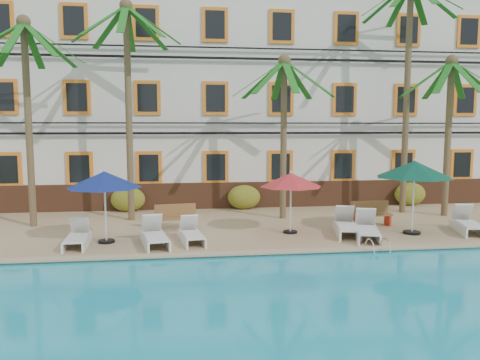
{
  "coord_description": "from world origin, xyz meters",
  "views": [
    {
      "loc": [
        -3.04,
        -14.24,
        3.98
      ],
      "look_at": [
        -0.88,
        3.0,
        2.0
      ],
      "focal_mm": 35.0,
      "sensor_mm": 36.0,
      "label": 1
    }
  ],
  "objects": [
    {
      "name": "ground",
      "position": [
        0.0,
        0.0,
        0.0
      ],
      "size": [
        100.0,
        100.0,
        0.0
      ],
      "primitive_type": "plane",
      "color": "#384C23",
      "rests_on": "ground"
    },
    {
      "name": "pool_deck",
      "position": [
        0.0,
        5.0,
        0.12
      ],
      "size": [
        30.0,
        12.0,
        0.25
      ],
      "primitive_type": "cube",
      "color": "tan",
      "rests_on": "ground"
    },
    {
      "name": "swimming_pool",
      "position": [
        0.0,
        -7.0,
        0.1
      ],
      "size": [
        26.0,
        12.0,
        0.2
      ],
      "primitive_type": "cube",
      "color": "#19A0BD",
      "rests_on": "ground"
    },
    {
      "name": "pool_coping",
      "position": [
        0.0,
        -0.9,
        0.28
      ],
      "size": [
        30.0,
        0.35,
        0.06
      ],
      "primitive_type": "cube",
      "color": "tan",
      "rests_on": "pool_deck"
    },
    {
      "name": "hotel_building",
      "position": [
        0.0,
        9.98,
        5.37
      ],
      "size": [
        25.4,
        6.44,
        10.22
      ],
      "color": "silver",
      "rests_on": "pool_deck"
    },
    {
      "name": "palm_a",
      "position": [
        -8.63,
        3.95,
        5.22
      ],
      "size": [
        4.14,
        4.14,
        7.74
      ],
      "color": "brown",
      "rests_on": "pool_deck"
    },
    {
      "name": "palm_b",
      "position": [
        -5.08,
        4.7,
        5.72
      ],
      "size": [
        4.14,
        4.14,
        8.61
      ],
      "color": "brown",
      "rests_on": "pool_deck"
    },
    {
      "name": "palm_c",
      "position": [
        1.05,
        4.3,
        4.54
      ],
      "size": [
        4.14,
        4.14,
        6.59
      ],
      "color": "brown",
      "rests_on": "pool_deck"
    },
    {
      "name": "palm_d",
      "position": [
        6.55,
        4.96,
        6.5
      ],
      "size": [
        4.14,
        4.14,
        9.99
      ],
      "color": "brown",
      "rests_on": "pool_deck"
    },
    {
      "name": "palm_e",
      "position": [
        7.95,
        4.01,
        4.58
      ],
      "size": [
        4.14,
        4.14,
        6.65
      ],
      "color": "brown",
      "rests_on": "pool_deck"
    },
    {
      "name": "shrub_left",
      "position": [
        -5.42,
        6.6,
        0.8
      ],
      "size": [
        1.5,
        0.9,
        1.1
      ],
      "primitive_type": "ellipsoid",
      "color": "#2C5518",
      "rests_on": "pool_deck"
    },
    {
      "name": "shrub_mid",
      "position": [
        -0.25,
        6.6,
        0.8
      ],
      "size": [
        1.5,
        0.9,
        1.1
      ],
      "primitive_type": "ellipsoid",
      "color": "#2C5518",
      "rests_on": "pool_deck"
    },
    {
      "name": "shrub_right",
      "position": [
        7.72,
        6.6,
        0.8
      ],
      "size": [
        1.5,
        0.9,
        1.1
      ],
      "primitive_type": "ellipsoid",
      "color": "#2C5518",
      "rests_on": "pool_deck"
    },
    {
      "name": "umbrella_blue",
      "position": [
        -5.5,
        1.01,
        2.29
      ],
      "size": [
        2.39,
        2.39,
        2.39
      ],
      "color": "black",
      "rests_on": "pool_deck"
    },
    {
      "name": "umbrella_red",
      "position": [
        0.74,
        1.63,
        2.12
      ],
      "size": [
        2.2,
        2.2,
        2.2
      ],
      "color": "black",
      "rests_on": "pool_deck"
    },
    {
      "name": "umbrella_green",
      "position": [
        4.94,
        0.97,
        2.51
      ],
      "size": [
        2.64,
        2.64,
        2.64
      ],
      "color": "black",
      "rests_on": "pool_deck"
    },
    {
      "name": "lounger_a",
      "position": [
        -6.33,
        0.67,
        0.53
      ],
      "size": [
        0.73,
        1.83,
        0.85
      ],
      "color": "white",
      "rests_on": "pool_deck"
    },
    {
      "name": "lounger_b",
      "position": [
        -3.92,
        0.43,
        0.55
      ],
      "size": [
        1.06,
        2.06,
        0.93
      ],
      "color": "white",
      "rests_on": "pool_deck"
    },
    {
      "name": "lounger_c",
      "position": [
        -2.76,
        0.69,
        0.52
      ],
      "size": [
        0.88,
        1.84,
        0.83
      ],
      "color": "white",
      "rests_on": "pool_deck"
    },
    {
      "name": "lounger_d",
      "position": [
        2.61,
        1.11,
        0.56
      ],
      "size": [
        1.14,
        2.12,
        0.95
      ],
      "color": "white",
      "rests_on": "pool_deck"
    },
    {
      "name": "lounger_e",
      "position": [
        3.08,
        0.47,
        0.56
      ],
      "size": [
        1.3,
        2.17,
        0.96
      ],
      "color": "white",
      "rests_on": "pool_deck"
    },
    {
      "name": "lounger_f",
      "position": [
        7.0,
        0.94,
        0.56
      ],
      "size": [
        1.24,
        2.13,
        0.95
      ],
      "color": "white",
      "rests_on": "pool_deck"
    },
    {
      "name": "bench_left",
      "position": [
        -3.31,
        2.65,
        0.72
      ],
      "size": [
        1.55,
        0.65,
        0.93
      ],
      "color": "olive",
      "rests_on": "pool_deck"
    },
    {
      "name": "bench_right",
      "position": [
        4.06,
        2.47,
        0.72
      ],
      "size": [
        1.51,
        0.52,
        0.93
      ],
      "color": "olive",
      "rests_on": "pool_deck"
    },
    {
      "name": "pool_ladder",
      "position": [
        2.83,
        -1.0,
        0.25
      ],
      "size": [
        0.54,
        0.74,
        0.74
      ],
      "color": "silver",
      "rests_on": "ground"
    }
  ]
}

